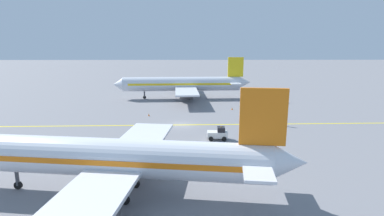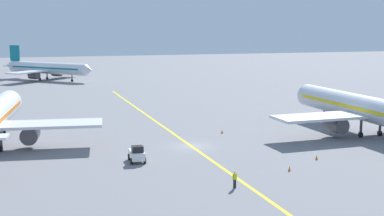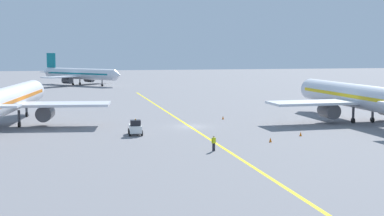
{
  "view_description": "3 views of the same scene",
  "coord_description": "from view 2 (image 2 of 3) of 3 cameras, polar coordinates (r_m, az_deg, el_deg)",
  "views": [
    {
      "loc": [
        -51.17,
        -1.29,
        14.34
      ],
      "look_at": [
        4.79,
        -2.01,
        2.02
      ],
      "focal_mm": 28.0,
      "sensor_mm": 36.0,
      "label": 1
    },
    {
      "loc": [
        -19.31,
        -64.53,
        15.62
      ],
      "look_at": [
        0.6,
        1.67,
        4.72
      ],
      "focal_mm": 50.0,
      "sensor_mm": 36.0,
      "label": 2
    },
    {
      "loc": [
        -14.8,
        -72.78,
        10.89
      ],
      "look_at": [
        -0.54,
        -4.16,
        3.09
      ],
      "focal_mm": 50.0,
      "sensor_mm": 36.0,
      "label": 3
    }
  ],
  "objects": [
    {
      "name": "baggage_tug_white",
      "position": [
        61.61,
        -5.9,
        -4.91
      ],
      "size": [
        1.85,
        3.05,
        2.11
      ],
      "color": "white",
      "rests_on": "ground"
    },
    {
      "name": "apron_yellow_centreline",
      "position": [
        69.14,
        -0.08,
        -4.1
      ],
      "size": [
        3.03,
        119.98,
        0.01
      ],
      "primitive_type": "cube",
      "rotation": [
        0.0,
        0.0,
        0.02
      ],
      "color": "yellow",
      "rests_on": "ground"
    },
    {
      "name": "airplane_adjacent_stand",
      "position": [
        79.54,
        17.91,
        -0.09
      ],
      "size": [
        28.2,
        35.51,
        10.6
      ],
      "color": "silver",
      "rests_on": "ground"
    },
    {
      "name": "ground_plane",
      "position": [
        69.15,
        -0.08,
        -4.1
      ],
      "size": [
        400.0,
        400.0,
        0.0
      ],
      "primitive_type": "plane",
      "color": "slate"
    },
    {
      "name": "traffic_cone_by_wingtip",
      "position": [
        77.18,
        3.22,
        -2.52
      ],
      "size": [
        0.32,
        0.32,
        0.55
      ],
      "primitive_type": "cone",
      "color": "orange",
      "rests_on": "ground"
    },
    {
      "name": "traffic_cone_near_nose",
      "position": [
        58.64,
        10.35,
        -6.36
      ],
      "size": [
        0.32,
        0.32,
        0.55
      ],
      "primitive_type": "cone",
      "color": "orange",
      "rests_on": "ground"
    },
    {
      "name": "airplane_distant_taxiing",
      "position": [
        155.6,
        -15.22,
        4.12
      ],
      "size": [
        24.54,
        24.64,
        9.54
      ],
      "color": "silver",
      "rests_on": "ground"
    },
    {
      "name": "traffic_cone_mid_apron",
      "position": [
        64.04,
        13.15,
        -5.15
      ],
      "size": [
        0.32,
        0.32,
        0.55
      ],
      "primitive_type": "cone",
      "color": "orange",
      "rests_on": "ground"
    },
    {
      "name": "ground_crew_worker",
      "position": [
        51.88,
        4.58,
        -7.55
      ],
      "size": [
        0.53,
        0.36,
        1.68
      ],
      "color": "#23232D",
      "rests_on": "ground"
    }
  ]
}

